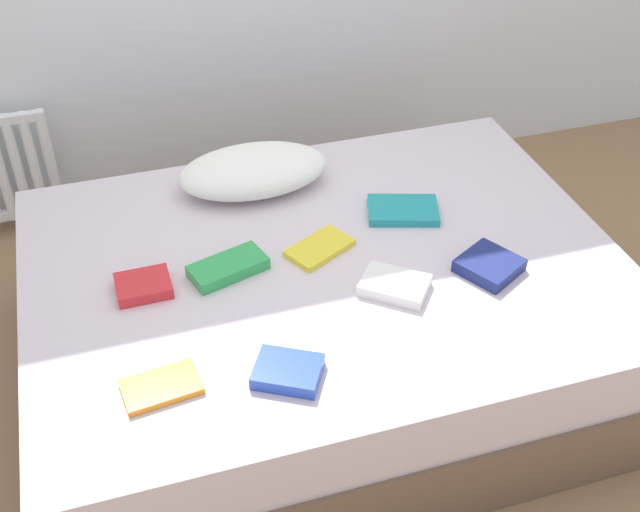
{
  "coord_description": "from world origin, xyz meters",
  "views": [
    {
      "loc": [
        -0.63,
        -1.98,
        2.15
      ],
      "look_at": [
        0.0,
        0.05,
        0.48
      ],
      "focal_mm": 44.83,
      "sensor_mm": 36.0,
      "label": 1
    }
  ],
  "objects": [
    {
      "name": "pillow",
      "position": [
        -0.12,
        0.5,
        0.57
      ],
      "size": [
        0.55,
        0.33,
        0.15
      ],
      "primitive_type": "ellipsoid",
      "color": "white",
      "rests_on": "bed"
    },
    {
      "name": "textbook_teal",
      "position": [
        0.35,
        0.17,
        0.52
      ],
      "size": [
        0.29,
        0.23,
        0.03
      ],
      "primitive_type": "cube",
      "rotation": [
        0.0,
        0.0,
        -0.31
      ],
      "color": "teal",
      "rests_on": "bed"
    },
    {
      "name": "textbook_yellow",
      "position": [
        -0.0,
        0.05,
        0.51
      ],
      "size": [
        0.25,
        0.22,
        0.02
      ],
      "primitive_type": "cube",
      "rotation": [
        0.0,
        0.0,
        0.48
      ],
      "color": "yellow",
      "rests_on": "bed"
    },
    {
      "name": "textbook_blue",
      "position": [
        -0.26,
        -0.47,
        0.52
      ],
      "size": [
        0.23,
        0.22,
        0.04
      ],
      "primitive_type": "cube",
      "rotation": [
        0.0,
        0.0,
        -0.51
      ],
      "color": "#2847B7",
      "rests_on": "bed"
    },
    {
      "name": "ground_plane",
      "position": [
        0.0,
        0.0,
        0.0
      ],
      "size": [
        8.0,
        8.0,
        0.0
      ],
      "primitive_type": "plane",
      "color": "#93704C"
    },
    {
      "name": "textbook_orange",
      "position": [
        -0.6,
        -0.41,
        0.51
      ],
      "size": [
        0.23,
        0.15,
        0.02
      ],
      "primitive_type": "cube",
      "rotation": [
        0.0,
        0.0,
        0.12
      ],
      "color": "orange",
      "rests_on": "bed"
    },
    {
      "name": "textbook_navy",
      "position": [
        0.5,
        -0.21,
        0.52
      ],
      "size": [
        0.24,
        0.24,
        0.04
      ],
      "primitive_type": "cube",
      "rotation": [
        0.0,
        0.0,
        0.51
      ],
      "color": "navy",
      "rests_on": "bed"
    },
    {
      "name": "bed",
      "position": [
        0.0,
        0.0,
        0.25
      ],
      "size": [
        2.0,
        1.5,
        0.5
      ],
      "color": "brown",
      "rests_on": "ground"
    },
    {
      "name": "radiator",
      "position": [
        -1.07,
        1.2,
        0.33
      ],
      "size": [
        0.45,
        0.04,
        0.5
      ],
      "color": "white",
      "rests_on": "ground"
    },
    {
      "name": "textbook_red",
      "position": [
        -0.59,
        0.02,
        0.52
      ],
      "size": [
        0.17,
        0.14,
        0.04
      ],
      "primitive_type": "cube",
      "rotation": [
        0.0,
        0.0,
        0.01
      ],
      "color": "red",
      "rests_on": "bed"
    },
    {
      "name": "textbook_green",
      "position": [
        -0.32,
        0.03,
        0.52
      ],
      "size": [
        0.27,
        0.19,
        0.04
      ],
      "primitive_type": "cube",
      "rotation": [
        0.0,
        0.0,
        0.29
      ],
      "color": "green",
      "rests_on": "bed"
    },
    {
      "name": "textbook_white",
      "position": [
        0.17,
        -0.21,
        0.52
      ],
      "size": [
        0.25,
        0.24,
        0.04
      ],
      "primitive_type": "cube",
      "rotation": [
        0.0,
        0.0,
        -0.67
      ],
      "color": "white",
      "rests_on": "bed"
    }
  ]
}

